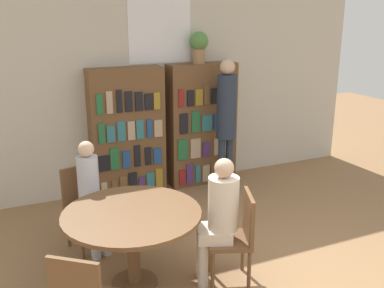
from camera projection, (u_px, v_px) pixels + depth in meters
wall_back at (160, 84)px, 6.37m from camera, size 6.40×0.07×3.00m
bookshelf_left at (127, 133)px, 6.16m from camera, size 1.01×0.34×1.78m
bookshelf_right at (202, 125)px, 6.60m from camera, size 1.01×0.34×1.78m
flower_vase at (199, 45)px, 6.25m from camera, size 0.26×0.26×0.44m
reading_table at (132, 223)px, 4.12m from camera, size 1.28×1.28×0.76m
chair_left_side at (84, 203)px, 4.88m from camera, size 0.49×0.49×0.90m
chair_far_side at (237, 233)px, 4.22m from camera, size 0.51×0.51×0.90m
seated_reader_left at (91, 193)px, 4.69m from camera, size 0.30×0.37×1.24m
seated_reader_right at (219, 213)px, 4.15m from camera, size 0.42×0.38×1.25m
librarian_standing at (226, 114)px, 6.14m from camera, size 0.27×0.54×1.89m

